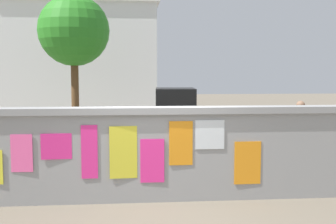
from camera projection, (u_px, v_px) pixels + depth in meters
ground at (143, 135)px, 15.64m from camera, size 60.00×60.00×0.00m
poster_wall at (156, 153)px, 7.62m from camera, size 8.51×0.42×1.71m
auto_rickshaw_truck at (207, 119)px, 13.10m from camera, size 3.69×1.74×1.85m
car_parked at (68, 135)px, 10.78m from camera, size 3.80×1.71×1.40m
motorcycle at (212, 155)px, 9.60m from camera, size 1.90×0.56×0.87m
person_walking at (300, 126)px, 10.67m from camera, size 0.45×0.45×1.62m
tree_roadside at (74, 31)px, 16.75m from camera, size 2.83×2.83×5.43m
building_background at (83, 57)px, 23.47m from camera, size 8.34×5.12×6.40m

